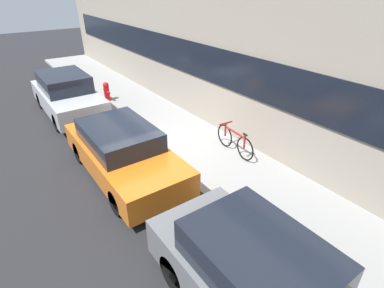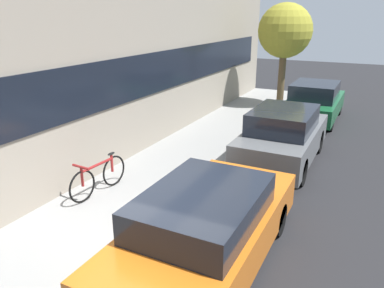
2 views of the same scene
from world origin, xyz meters
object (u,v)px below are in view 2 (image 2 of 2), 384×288
at_px(parked_car_grey, 283,136).
at_px(parked_car_green, 314,102).
at_px(parked_car_orange, 206,227).
at_px(street_tree, 285,32).
at_px(bicycle, 98,176).

bearing_deg(parked_car_grey, parked_car_green, -0.00).
distance_m(parked_car_orange, parked_car_green, 9.36).
height_order(parked_car_orange, parked_car_green, parked_car_green).
xyz_separation_m(parked_car_orange, street_tree, (10.54, 1.53, 2.38)).
xyz_separation_m(parked_car_orange, parked_car_grey, (4.70, -0.00, 0.07)).
bearing_deg(street_tree, bicycle, 171.75).
bearing_deg(parked_car_green, parked_car_grey, 180.00).
relative_size(parked_car_orange, parked_car_grey, 1.10).
distance_m(parked_car_orange, parked_car_grey, 4.70).
bearing_deg(parked_car_green, street_tree, 52.26).
height_order(parked_car_grey, street_tree, street_tree).
xyz_separation_m(parked_car_grey, street_tree, (5.83, 1.53, 2.31)).
relative_size(bicycle, street_tree, 0.40).
bearing_deg(parked_car_orange, parked_car_green, -0.00).
xyz_separation_m(bicycle, street_tree, (9.54, -1.38, 2.52)).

